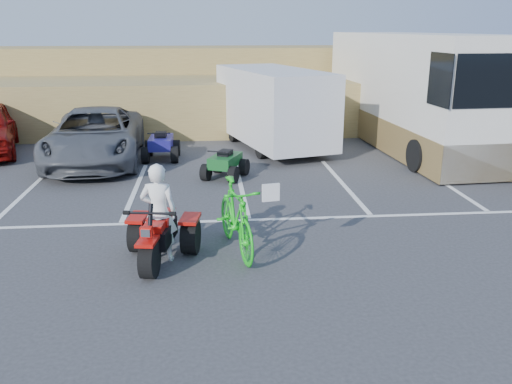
{
  "coord_description": "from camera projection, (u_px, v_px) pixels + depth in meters",
  "views": [
    {
      "loc": [
        -0.85,
        -8.5,
        3.96
      ],
      "look_at": [
        0.04,
        1.18,
        1.0
      ],
      "focal_mm": 38.0,
      "sensor_mm": 36.0,
      "label": 1
    }
  ],
  "objects": [
    {
      "name": "red_trike_atv",
      "position": [
        159.0,
        262.0,
        9.53
      ],
      "size": [
        1.54,
        1.89,
        1.11
      ],
      "primitive_type": null,
      "rotation": [
        0.0,
        0.0,
        -0.17
      ],
      "color": "#B4100A",
      "rests_on": "ground"
    },
    {
      "name": "ground",
      "position": [
        260.0,
        267.0,
        9.33
      ],
      "size": [
        100.0,
        100.0,
        0.0
      ],
      "primitive_type": "plane",
      "color": "#333336",
      "rests_on": "ground"
    },
    {
      "name": "rider",
      "position": [
        159.0,
        212.0,
        9.42
      ],
      "size": [
        0.7,
        0.52,
        1.76
      ],
      "primitive_type": "imported",
      "rotation": [
        0.0,
        0.0,
        2.98
      ],
      "color": "white",
      "rests_on": "ground"
    },
    {
      "name": "green_dirt_bike",
      "position": [
        236.0,
        217.0,
        9.81
      ],
      "size": [
        1.05,
        2.29,
        1.33
      ],
      "primitive_type": "imported",
      "rotation": [
        0.0,
        0.0,
        0.2
      ],
      "color": "#14BF19",
      "rests_on": "ground"
    },
    {
      "name": "quad_atv_green",
      "position": [
        226.0,
        178.0,
        14.91
      ],
      "size": [
        1.42,
        1.59,
        0.86
      ],
      "primitive_type": null,
      "rotation": [
        0.0,
        0.0,
        -0.41
      ],
      "color": "#12511E",
      "rests_on": "ground"
    },
    {
      "name": "parking_stripes",
      "position": [
        279.0,
        196.0,
        13.28
      ],
      "size": [
        28.0,
        5.16,
        0.01
      ],
      "color": "white",
      "rests_on": "ground"
    },
    {
      "name": "grass_embankment",
      "position": [
        225.0,
        88.0,
        23.66
      ],
      "size": [
        40.0,
        8.5,
        3.1
      ],
      "color": "olive",
      "rests_on": "ground"
    },
    {
      "name": "quad_atv_blue",
      "position": [
        162.0,
        159.0,
        16.98
      ],
      "size": [
        1.11,
        1.48,
        0.96
      ],
      "primitive_type": null,
      "rotation": [
        0.0,
        0.0,
        -0.01
      ],
      "color": "navy",
      "rests_on": "ground"
    },
    {
      "name": "grey_pickup",
      "position": [
        95.0,
        136.0,
        16.42
      ],
      "size": [
        3.01,
        5.94,
        1.61
      ],
      "primitive_type": "imported",
      "rotation": [
        0.0,
        0.0,
        0.06
      ],
      "color": "#4C4F54",
      "rests_on": "ground"
    },
    {
      "name": "cargo_trailer",
      "position": [
        273.0,
        106.0,
        18.25
      ],
      "size": [
        3.66,
        6.05,
        2.64
      ],
      "rotation": [
        0.0,
        0.0,
        0.26
      ],
      "color": "silver",
      "rests_on": "ground"
    },
    {
      "name": "rv_motorhome",
      "position": [
        409.0,
        98.0,
        18.66
      ],
      "size": [
        3.2,
        10.49,
        3.72
      ],
      "rotation": [
        0.0,
        0.0,
        0.06
      ],
      "color": "silver",
      "rests_on": "ground"
    }
  ]
}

